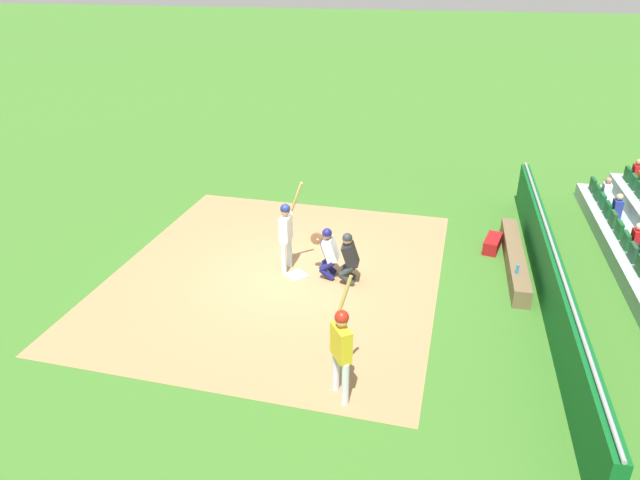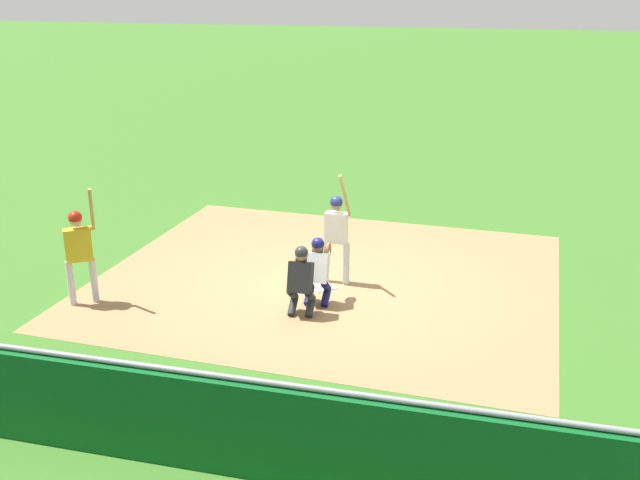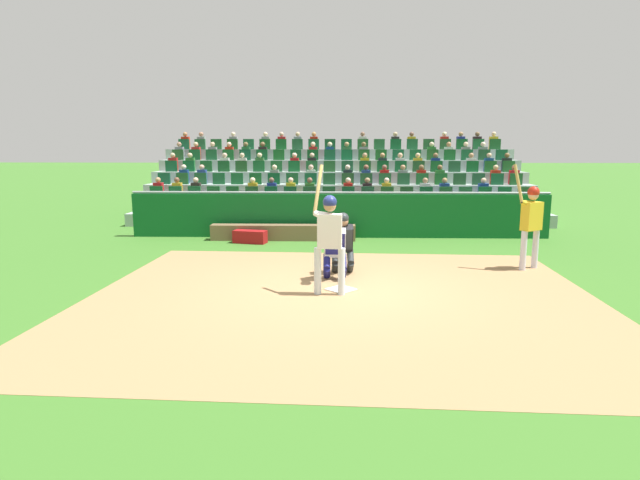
% 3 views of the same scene
% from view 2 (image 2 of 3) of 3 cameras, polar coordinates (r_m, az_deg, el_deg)
% --- Properties ---
extents(ground_plane, '(160.00, 160.00, 0.00)m').
position_cam_2_polar(ground_plane, '(14.50, 0.12, -3.66)').
color(ground_plane, '#386C24').
extents(infield_dirt_patch, '(9.25, 8.20, 0.01)m').
position_cam_2_polar(infield_dirt_patch, '(14.94, 0.60, -2.91)').
color(infield_dirt_patch, '#9D774E').
rests_on(infield_dirt_patch, ground_plane).
extents(home_plate_marker, '(0.62, 0.62, 0.02)m').
position_cam_2_polar(home_plate_marker, '(14.49, 0.12, -3.60)').
color(home_plate_marker, white).
rests_on(home_plate_marker, infield_dirt_patch).
extents(batter_at_plate, '(0.59, 0.53, 2.30)m').
position_cam_2_polar(batter_at_plate, '(14.31, 1.28, 0.81)').
color(batter_at_plate, silver).
rests_on(batter_at_plate, ground_plane).
extents(catcher_crouching, '(0.46, 0.72, 1.31)m').
position_cam_2_polar(catcher_crouching, '(13.51, -0.15, -2.12)').
color(catcher_crouching, navy).
rests_on(catcher_crouching, ground_plane).
extents(home_plate_umpire, '(0.48, 0.47, 1.31)m').
position_cam_2_polar(home_plate_umpire, '(13.08, -1.47, -2.94)').
color(home_plate_umpire, '#272C2D').
rests_on(home_plate_umpire, ground_plane).
extents(dugout_wall, '(12.12, 0.24, 1.34)m').
position_cam_2_polar(dugout_wall, '(9.34, -9.01, -13.62)').
color(dugout_wall, '#0D5620').
rests_on(dugout_wall, ground_plane).
extents(dugout_bench, '(4.09, 0.40, 0.44)m').
position_cam_2_polar(dugout_bench, '(9.58, 1.60, -15.46)').
color(dugout_bench, brown).
rests_on(dugout_bench, ground_plane).
extents(water_bottle_on_bench, '(0.07, 0.07, 0.23)m').
position_cam_2_polar(water_bottle_on_bench, '(9.75, -5.34, -12.51)').
color(water_bottle_on_bench, '#2D7CCB').
rests_on(water_bottle_on_bench, dugout_bench).
extents(equipment_duffel_bag, '(0.96, 0.55, 0.35)m').
position_cam_2_polar(equipment_duffel_bag, '(9.89, 7.33, -14.72)').
color(equipment_duffel_bag, maroon).
rests_on(equipment_duffel_bag, ground_plane).
extents(on_deck_batter, '(0.70, 0.45, 2.26)m').
position_cam_2_polar(on_deck_batter, '(14.09, -18.05, -0.48)').
color(on_deck_batter, silver).
rests_on(on_deck_batter, ground_plane).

